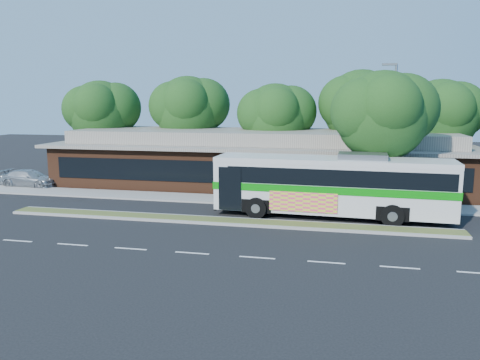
# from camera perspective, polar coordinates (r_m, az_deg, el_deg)

# --- Properties ---
(ground) EXTENTS (120.00, 120.00, 0.00)m
(ground) POSITION_cam_1_polar(r_m,az_deg,el_deg) (26.16, -2.50, -5.48)
(ground) COLOR black
(ground) RESTS_ON ground
(median_strip) EXTENTS (26.00, 1.10, 0.15)m
(median_strip) POSITION_cam_1_polar(r_m,az_deg,el_deg) (26.70, -2.18, -5.00)
(median_strip) COLOR #435423
(median_strip) RESTS_ON ground
(sidewalk) EXTENTS (44.00, 2.60, 0.12)m
(sidewalk) POSITION_cam_1_polar(r_m,az_deg,el_deg) (32.21, 0.34, -2.47)
(sidewalk) COLOR gray
(sidewalk) RESTS_ON ground
(parking_lot) EXTENTS (14.00, 12.00, 0.01)m
(parking_lot) POSITION_cam_1_polar(r_m,az_deg,el_deg) (42.73, -22.95, -0.30)
(parking_lot) COLOR black
(parking_lot) RESTS_ON ground
(plaza_building) EXTENTS (33.20, 11.20, 4.45)m
(plaza_building) POSITION_cam_1_polar(r_m,az_deg,el_deg) (38.26, 2.34, 2.60)
(plaza_building) COLOR #4E2A18
(plaza_building) RESTS_ON ground
(lamp_post) EXTENTS (0.93, 0.18, 9.07)m
(lamp_post) POSITION_cam_1_polar(r_m,az_deg,el_deg) (30.67, 18.07, 5.59)
(lamp_post) COLOR slate
(lamp_post) RESTS_ON ground
(tree_bg_a) EXTENTS (6.47, 5.80, 8.63)m
(tree_bg_a) POSITION_cam_1_polar(r_m,az_deg,el_deg) (44.79, -16.04, 8.07)
(tree_bg_a) COLOR black
(tree_bg_a) RESTS_ON ground
(tree_bg_b) EXTENTS (6.69, 6.00, 9.00)m
(tree_bg_b) POSITION_cam_1_polar(r_m,az_deg,el_deg) (42.60, -5.73, 8.70)
(tree_bg_b) COLOR black
(tree_bg_b) RESTS_ON ground
(tree_bg_c) EXTENTS (6.24, 5.60, 8.26)m
(tree_bg_c) POSITION_cam_1_polar(r_m,az_deg,el_deg) (39.90, 4.91, 7.86)
(tree_bg_c) COLOR black
(tree_bg_c) RESTS_ON ground
(tree_bg_d) EXTENTS (6.91, 6.20, 9.37)m
(tree_bg_d) POSITION_cam_1_polar(r_m,az_deg,el_deg) (40.65, 15.13, 8.76)
(tree_bg_d) COLOR black
(tree_bg_d) RESTS_ON ground
(tree_bg_e) EXTENTS (6.47, 5.80, 8.50)m
(tree_bg_e) POSITION_cam_1_polar(r_m,az_deg,el_deg) (40.41, 23.71, 7.32)
(tree_bg_e) COLOR black
(tree_bg_e) RESTS_ON ground
(transit_bus) EXTENTS (13.84, 3.66, 3.85)m
(transit_bus) POSITION_cam_1_polar(r_m,az_deg,el_deg) (27.94, 11.23, -0.18)
(transit_bus) COLOR beige
(transit_bus) RESTS_ON ground
(sedan) EXTENTS (4.79, 2.09, 1.37)m
(sedan) POSITION_cam_1_polar(r_m,az_deg,el_deg) (40.96, -24.27, 0.18)
(sedan) COLOR #A6AAAD
(sedan) RESTS_ON ground
(sidewalk_tree) EXTENTS (6.21, 5.57, 8.67)m
(sidewalk_tree) POSITION_cam_1_polar(r_m,az_deg,el_deg) (30.41, 17.66, 7.67)
(sidewalk_tree) COLOR black
(sidewalk_tree) RESTS_ON ground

